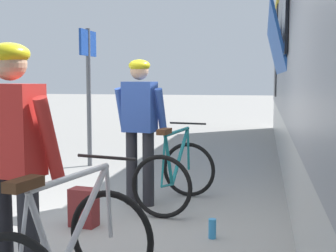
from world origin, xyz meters
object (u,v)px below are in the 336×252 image
backpack_on_platform (84,207)px  water_bottle_near_the_bikes (212,229)px  cyclist_far_in_red (13,152)px  bicycle_near_teal (176,174)px  cyclist_near_in_blue (140,119)px  platform_sign_post (88,74)px

backpack_on_platform → water_bottle_near_the_bikes: 1.36m
cyclist_far_in_red → bicycle_near_teal: bearing=77.5°
cyclist_near_in_blue → backpack_on_platform: 1.31m
bicycle_near_teal → water_bottle_near_the_bikes: size_ratio=6.05×
cyclist_near_in_blue → cyclist_far_in_red: 2.63m
backpack_on_platform → platform_sign_post: platform_sign_post is taller
cyclist_near_in_blue → bicycle_near_teal: size_ratio=1.52×
bicycle_near_teal → platform_sign_post: platform_sign_post is taller
cyclist_near_in_blue → water_bottle_near_the_bikes: 1.72m
backpack_on_platform → water_bottle_near_the_bikes: bearing=3.8°
water_bottle_near_the_bikes → platform_sign_post: bearing=127.5°
backpack_on_platform → bicycle_near_teal: bearing=57.4°
backpack_on_platform → platform_sign_post: bearing=118.3°
backpack_on_platform → water_bottle_near_the_bikes: backpack_on_platform is taller
cyclist_far_in_red → backpack_on_platform: size_ratio=4.40×
water_bottle_near_the_bikes → cyclist_far_in_red: bearing=-125.2°
cyclist_near_in_blue → water_bottle_near_the_bikes: cyclist_near_in_blue is taller
cyclist_near_in_blue → backpack_on_platform: bearing=-111.3°
cyclist_far_in_red → water_bottle_near_the_bikes: cyclist_far_in_red is taller
cyclist_near_in_blue → bicycle_near_teal: 0.79m
platform_sign_post → backpack_on_platform: bearing=-69.8°
bicycle_near_teal → water_bottle_near_the_bikes: bearing=-61.9°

